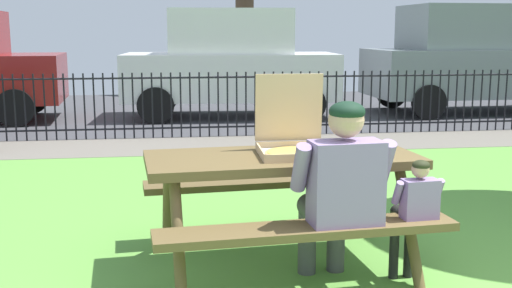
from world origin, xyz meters
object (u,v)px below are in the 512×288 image
(pizza_box_open, at_px, (293,139))
(child_at_table, at_px, (414,209))
(picnic_table_foreground, at_px, (282,180))
(parked_car_left, at_px, (231,63))
(adult_at_table, at_px, (340,188))
(parked_car_center, at_px, (487,56))

(pizza_box_open, relative_size, child_at_table, 0.64)
(picnic_table_foreground, bearing_deg, pizza_box_open, 29.44)
(pizza_box_open, height_order, parked_car_left, parked_car_left)
(picnic_table_foreground, relative_size, pizza_box_open, 3.63)
(adult_at_table, xyz_separation_m, child_at_table, (0.48, 0.01, -0.15))
(pizza_box_open, bearing_deg, parked_car_center, 54.48)
(parked_car_center, bearing_deg, picnic_table_foreground, -125.77)
(adult_at_table, relative_size, child_at_table, 1.44)
(child_at_table, distance_m, parked_car_left, 8.05)
(pizza_box_open, distance_m, child_at_table, 0.92)
(parked_car_left, bearing_deg, child_at_table, -87.44)
(picnic_table_foreground, bearing_deg, child_at_table, -32.54)
(adult_at_table, relative_size, parked_car_left, 0.30)
(parked_car_left, height_order, parked_car_center, parked_car_center)
(adult_at_table, bearing_deg, picnic_table_foreground, 119.02)
(pizza_box_open, height_order, parked_car_center, parked_car_center)
(parked_car_left, bearing_deg, pizza_box_open, -92.31)
(child_at_table, height_order, parked_car_left, parked_car_left)
(parked_car_left, distance_m, parked_car_center, 5.06)
(adult_at_table, height_order, parked_car_left, parked_car_left)
(pizza_box_open, bearing_deg, parked_car_left, 87.69)
(pizza_box_open, height_order, adult_at_table, pizza_box_open)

